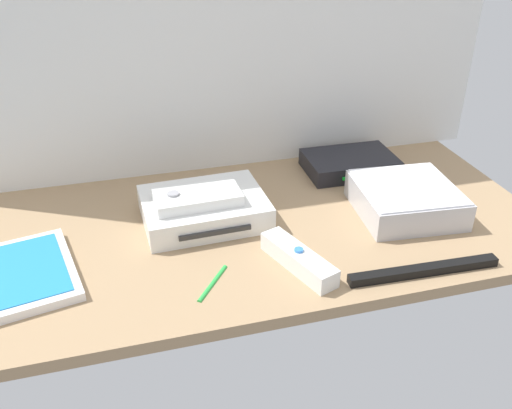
% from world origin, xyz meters
% --- Properties ---
extents(ground_plane, '(1.00, 0.48, 0.02)m').
position_xyz_m(ground_plane, '(0.00, 0.00, -0.01)').
color(ground_plane, '#9E7F5B').
rests_on(ground_plane, ground).
extents(back_wall, '(1.10, 0.01, 0.64)m').
position_xyz_m(back_wall, '(0.00, 0.25, 0.32)').
color(back_wall, white).
rests_on(back_wall, ground).
extents(game_console, '(0.22, 0.17, 0.04)m').
position_xyz_m(game_console, '(-0.08, 0.04, 0.02)').
color(game_console, white).
rests_on(game_console, ground_plane).
extents(mini_computer, '(0.18, 0.18, 0.05)m').
position_xyz_m(mini_computer, '(0.27, -0.03, 0.03)').
color(mini_computer, silver).
rests_on(mini_computer, ground_plane).
extents(game_case, '(0.17, 0.21, 0.02)m').
position_xyz_m(game_case, '(-0.37, -0.05, 0.01)').
color(game_case, white).
rests_on(game_case, ground_plane).
extents(network_router, '(0.18, 0.13, 0.03)m').
position_xyz_m(network_router, '(0.24, 0.15, 0.02)').
color(network_router, black).
rests_on(network_router, ground_plane).
extents(remote_wand, '(0.08, 0.15, 0.03)m').
position_xyz_m(remote_wand, '(0.03, -0.14, 0.02)').
color(remote_wand, white).
rests_on(remote_wand, ground_plane).
extents(remote_classic_pad, '(0.15, 0.09, 0.02)m').
position_xyz_m(remote_classic_pad, '(-0.10, 0.03, 0.05)').
color(remote_classic_pad, white).
rests_on(remote_classic_pad, game_console).
extents(sensor_bar, '(0.24, 0.03, 0.01)m').
position_xyz_m(sensor_bar, '(0.21, -0.20, 0.01)').
color(sensor_bar, black).
rests_on(sensor_bar, ground_plane).
extents(stylus_pen, '(0.06, 0.08, 0.01)m').
position_xyz_m(stylus_pen, '(-0.11, -0.14, 0.00)').
color(stylus_pen, green).
rests_on(stylus_pen, ground_plane).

